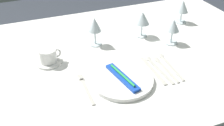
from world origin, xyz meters
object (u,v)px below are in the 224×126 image
fork_outer (85,87)px  wine_glass_centre (173,27)px  wine_glass_left (183,7)px  wine_glass_right (142,19)px  spoon_soup (156,66)px  dinner_plate (122,80)px  toothbrush_package (122,77)px  dinner_knife (153,71)px  spoon_tea (168,63)px  wine_glass_far (95,26)px  coffee_cup_left (48,55)px  spoon_dessert (163,66)px

fork_outer → wine_glass_centre: size_ratio=1.50×
wine_glass_left → wine_glass_right: 0.31m
wine_glass_right → spoon_soup: bearing=-103.5°
dinner_plate → toothbrush_package: 0.02m
dinner_knife → spoon_tea: 0.10m
spoon_tea → wine_glass_far: (-0.26, 0.29, 0.10)m
wine_glass_centre → wine_glass_left: (0.19, 0.20, 0.00)m
toothbrush_package → wine_glass_far: size_ratio=1.42×
dinner_plate → coffee_cup_left: coffee_cup_left is taller
spoon_soup → wine_glass_left: (0.37, 0.36, 0.09)m
fork_outer → spoon_tea: spoon_tea is taller
toothbrush_package → wine_glass_left: size_ratio=1.53×
coffee_cup_left → wine_glass_left: size_ratio=0.74×
wine_glass_far → wine_glass_centre: bearing=-18.6°
spoon_soup → wine_glass_left: wine_glass_left is taller
dinner_plate → wine_glass_far: size_ratio=1.76×
wine_glass_left → dinner_knife: bearing=-135.4°
wine_glass_centre → spoon_tea: bearing=-125.7°
wine_glass_centre → wine_glass_far: (-0.38, 0.13, 0.01)m
fork_outer → spoon_dessert: spoon_dessert is taller
dinner_plate → coffee_cup_left: (-0.26, 0.26, 0.03)m
dinner_knife → wine_glass_far: bearing=117.7°
spoon_soup → wine_glass_far: wine_glass_far is taller
spoon_dessert → spoon_tea: size_ratio=0.91×
toothbrush_package → wine_glass_right: size_ratio=1.49×
dinner_plate → fork_outer: (-0.16, 0.02, -0.01)m
dinner_knife → wine_glass_far: size_ratio=1.48×
dinner_knife → coffee_cup_left: 0.49m
dinner_plate → wine_glass_centre: wine_glass_centre is taller
dinner_plate → wine_glass_far: 0.35m
dinner_knife → coffee_cup_left: (-0.42, 0.24, 0.04)m
fork_outer → wine_glass_left: 0.82m
dinner_plate → fork_outer: size_ratio=1.30×
wine_glass_left → wine_glass_far: (-0.56, -0.07, 0.01)m
wine_glass_far → fork_outer: bearing=-114.8°
fork_outer → dinner_knife: bearing=0.3°
fork_outer → spoon_soup: bearing=5.2°
spoon_soup → spoon_dessert: same height
dinner_plate → spoon_soup: dinner_plate is taller
coffee_cup_left → wine_glass_right: 0.53m
toothbrush_package → wine_glass_right: wine_glass_right is taller
dinner_plate → wine_glass_centre: size_ratio=1.95×
spoon_soup → wine_glass_centre: 0.26m
dinner_plate → coffee_cup_left: bearing=135.8°
fork_outer → wine_glass_centre: 0.57m
spoon_dessert → spoon_tea: (0.03, 0.01, -0.00)m
coffee_cup_left → spoon_dessert: bearing=-24.5°
dinner_knife → wine_glass_centre: (0.21, 0.19, 0.09)m
spoon_soup → wine_glass_right: bearing=76.5°
coffee_cup_left → wine_glass_centre: size_ratio=0.76×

